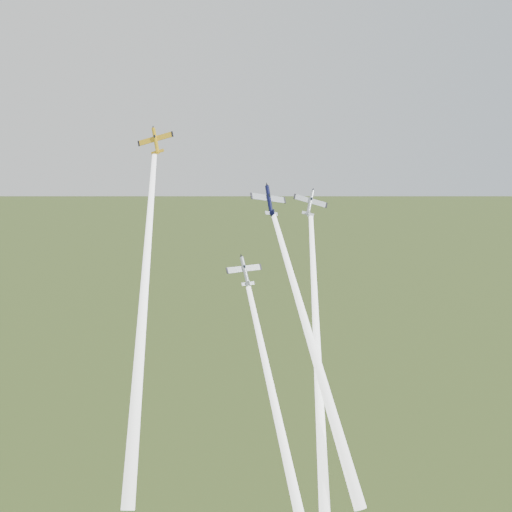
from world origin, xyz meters
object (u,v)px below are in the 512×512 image
plane_yellow (156,141)px  plane_navy (269,200)px  plane_silver_right (310,203)px  plane_silver_low (245,271)px

plane_yellow → plane_navy: bearing=1.6°
plane_yellow → plane_navy: size_ratio=0.89×
plane_navy → plane_silver_right: size_ratio=1.11×
plane_silver_low → plane_silver_right: bearing=26.4°
plane_yellow → plane_navy: 25.48m
plane_navy → plane_yellow: bearing=151.3°
plane_silver_low → plane_navy: bearing=40.3°
plane_silver_right → plane_silver_low: plane_silver_right is taller
plane_navy → plane_silver_right: bearing=7.3°
plane_yellow → plane_silver_right: (31.98, -2.81, -13.21)m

